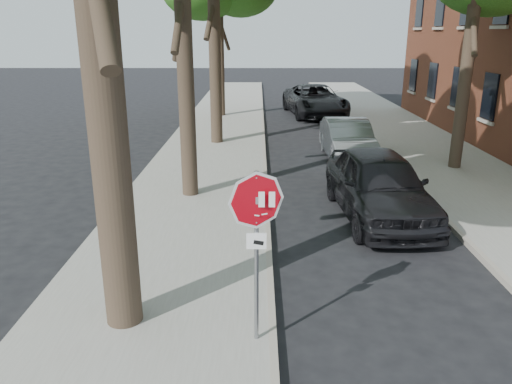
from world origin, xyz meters
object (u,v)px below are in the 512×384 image
at_px(car_b, 347,140).
at_px(car_a, 379,185).
at_px(stop_sign, 256,225).
at_px(car_d, 315,100).

bearing_deg(car_b, car_a, -93.00).
height_order(stop_sign, car_b, stop_sign).
xyz_separation_m(car_a, car_b, (0.25, 6.07, -0.13)).
relative_size(stop_sign, car_a, 0.52).
bearing_deg(car_d, car_a, -97.55).
xyz_separation_m(car_a, car_d, (0.14, 16.14, -0.01)).
xyz_separation_m(stop_sign, car_d, (3.19, 21.66, -1.10)).
bearing_deg(car_b, car_d, 90.01).
xyz_separation_m(car_b, car_d, (-0.11, 10.07, 0.12)).
xyz_separation_m(stop_sign, car_a, (3.05, 5.52, -1.10)).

